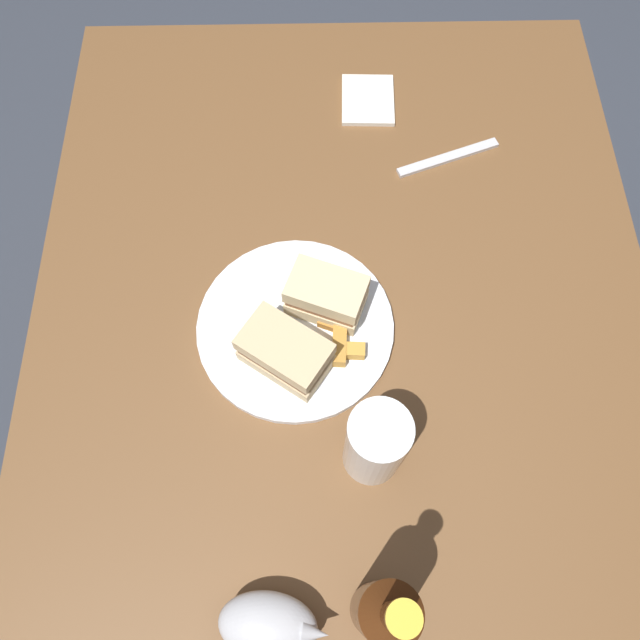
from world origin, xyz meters
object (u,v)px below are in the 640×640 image
Objects in this scene: sandwich_half_left at (285,352)px; sandwich_half_right at (326,295)px; pint_glass at (375,445)px; cider_bottle at (385,612)px; fork at (448,158)px; gravy_boat at (269,626)px; napkin at (368,100)px; plate at (295,327)px.

sandwich_half_left is 0.10m from sandwich_half_right.
cider_bottle is at bearing 178.96° from pint_glass.
sandwich_half_left is 0.77× the size of fork.
gravy_boat is 0.83m from napkin.
cider_bottle is at bearing -165.43° from plate.
pint_glass is 0.62m from napkin.
sandwich_half_right is 0.34m from fork.
pint_glass reaches higher than sandwich_half_right.
sandwich_half_left is (-0.05, 0.01, 0.04)m from plate.
cider_bottle is (-0.40, -0.05, 0.06)m from sandwich_half_right.
sandwich_half_right is at bearing -147.52° from fork.
napkin is (0.43, -0.13, -0.00)m from plate.
sandwich_half_left is at bearing 163.87° from napkin.
cider_bottle reaches higher than pint_glass.
plate is 1.59× the size of fork.
pint_glass is 0.85× the size of fork.
sandwich_half_left is at bearing 145.71° from sandwich_half_right.
plate is at bearing 14.57° from cider_bottle.
pint_glass is 0.19m from cider_bottle.
napkin is (0.82, -0.16, -0.04)m from gravy_boat.
cider_bottle reaches higher than fork.
sandwich_half_right is 0.41m from napkin.
sandwich_half_right reaches higher than plate.
pint_glass is 1.14× the size of gravy_boat.
cider_bottle is (-0.37, -0.10, 0.10)m from plate.
cider_bottle is at bearing 177.86° from napkin.
cider_bottle is 0.70m from fork.
sandwich_half_right is 0.93× the size of gravy_boat.
sandwich_half_left is 0.91× the size of pint_glass.
plate is 0.22m from pint_glass.
pint_glass reaches higher than sandwich_half_left.
cider_bottle reaches higher than napkin.
sandwich_half_right is 1.13× the size of napkin.
sandwich_half_left is at bearing 40.00° from pint_glass.
sandwich_half_right is at bearing -34.29° from sandwich_half_left.
sandwich_half_right is at bearing -10.14° from gravy_boat.
pint_glass is at bearing -140.00° from sandwich_half_left.
gravy_boat is at bearing 177.08° from sandwich_half_left.
gravy_boat is (-0.42, 0.07, -0.00)m from sandwich_half_right.
napkin is at bearing -10.86° from gravy_boat.
sandwich_half_left is 0.33m from gravy_boat.
plate is 1.87× the size of pint_glass.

